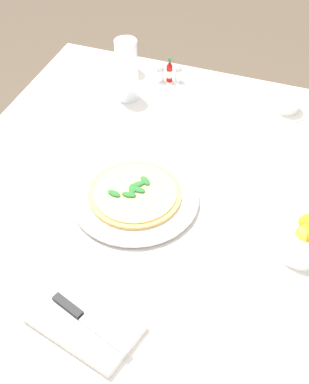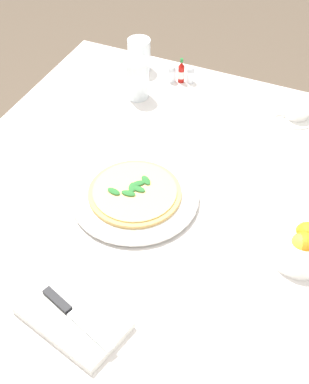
{
  "view_description": "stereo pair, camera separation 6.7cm",
  "coord_description": "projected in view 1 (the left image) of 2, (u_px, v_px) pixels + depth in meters",
  "views": [
    {
      "loc": [
        0.27,
        -0.9,
        1.67
      ],
      "look_at": [
        -0.04,
        -0.03,
        0.74
      ],
      "focal_mm": 49.71,
      "sensor_mm": 36.0,
      "label": 1
    },
    {
      "loc": [
        0.34,
        -0.88,
        1.67
      ],
      "look_at": [
        -0.04,
        -0.03,
        0.74
      ],
      "focal_mm": 49.71,
      "sensor_mm": 36.0,
      "label": 2
    }
  ],
  "objects": [
    {
      "name": "pizza",
      "position": [
        135.0,
        193.0,
        1.31
      ],
      "size": [
        0.23,
        0.23,
        0.02
      ],
      "color": "#DBAD60",
      "rests_on": "pizza_plate"
    },
    {
      "name": "hot_sauce_bottle",
      "position": [
        169.0,
        72.0,
        1.68
      ],
      "size": [
        0.02,
        0.02,
        0.08
      ],
      "color": "#B7140F",
      "rests_on": "dining_table"
    },
    {
      "name": "pepper_shaker",
      "position": [
        160.0,
        74.0,
        1.69
      ],
      "size": [
        0.03,
        0.03,
        0.06
      ],
      "color": "white",
      "rests_on": "dining_table"
    },
    {
      "name": "coffee_cup_far_right",
      "position": [
        286.0,
        103.0,
        1.57
      ],
      "size": [
        0.13,
        0.13,
        0.06
      ],
      "color": "white",
      "rests_on": "dining_table"
    },
    {
      "name": "dinner_knife",
      "position": [
        86.0,
        320.0,
        1.06
      ],
      "size": [
        0.19,
        0.08,
        0.01
      ],
      "rotation": [
        0.0,
        0.0,
        -0.34
      ],
      "color": "silver",
      "rests_on": "napkin_folded"
    },
    {
      "name": "dining_table",
      "position": [
        172.0,
        227.0,
        1.43
      ],
      "size": [
        1.18,
        1.18,
        0.72
      ],
      "color": "white",
      "rests_on": "ground_plane"
    },
    {
      "name": "water_glass_center_back",
      "position": [
        127.0,
        82.0,
        1.6
      ],
      "size": [
        0.07,
        0.07,
        0.12
      ],
      "color": "white",
      "rests_on": "dining_table"
    },
    {
      "name": "citrus_bowl",
      "position": [
        306.0,
        237.0,
        1.21
      ],
      "size": [
        0.15,
        0.15,
        0.07
      ],
      "color": "white",
      "rests_on": "dining_table"
    },
    {
      "name": "pizza_plate",
      "position": [
        135.0,
        197.0,
        1.32
      ],
      "size": [
        0.32,
        0.32,
        0.02
      ],
      "color": "white",
      "rests_on": "dining_table"
    },
    {
      "name": "salt_shaker",
      "position": [
        179.0,
        74.0,
        1.69
      ],
      "size": [
        0.03,
        0.03,
        0.06
      ],
      "color": "white",
      "rests_on": "dining_table"
    },
    {
      "name": "ground_plane",
      "position": [
        168.0,
        340.0,
        1.85
      ],
      "size": [
        8.0,
        8.0,
        0.0
      ],
      "primitive_type": "plane",
      "color": "brown"
    },
    {
      "name": "water_glass_near_left",
      "position": [
        126.0,
        58.0,
        1.72
      ],
      "size": [
        0.07,
        0.07,
        0.11
      ],
      "color": "white",
      "rests_on": "dining_table"
    },
    {
      "name": "coffee_cup_far_left",
      "position": [
        287.0,
        377.0,
        0.97
      ],
      "size": [
        0.13,
        0.13,
        0.06
      ],
      "color": "white",
      "rests_on": "dining_table"
    },
    {
      "name": "napkin_folded",
      "position": [
        85.0,
        323.0,
        1.07
      ],
      "size": [
        0.25,
        0.18,
        0.02
      ],
      "rotation": [
        0.0,
        0.0,
        -0.25
      ],
      "color": "silver",
      "rests_on": "dining_table"
    }
  ]
}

